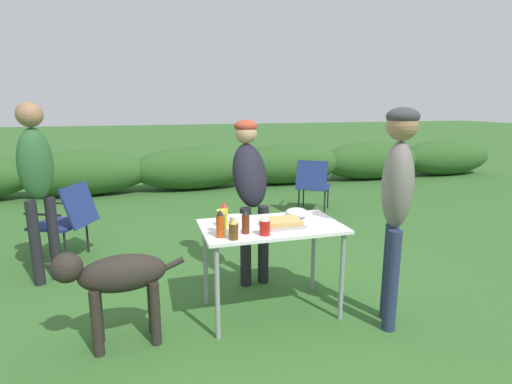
{
  "coord_description": "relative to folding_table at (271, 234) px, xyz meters",
  "views": [
    {
      "loc": [
        -0.94,
        -2.85,
        1.67
      ],
      "look_at": [
        0.03,
        0.53,
        0.89
      ],
      "focal_mm": 28.0,
      "sensor_mm": 36.0,
      "label": 1
    }
  ],
  "objects": [
    {
      "name": "camp_chair_green_behind_table",
      "position": [
        -1.77,
        1.7,
        -0.2
      ],
      "size": [
        0.73,
        0.67,
        0.83
      ],
      "rotation": [
        0.0,
        0.0,
        1.13
      ],
      "color": "navy",
      "rests_on": "ground"
    },
    {
      "name": "relish_jar",
      "position": [
        -0.42,
        -0.1,
        0.16
      ],
      "size": [
        0.07,
        0.07,
        0.18
      ],
      "color": "olive",
      "rests_on": "folding_table"
    },
    {
      "name": "food_tray",
      "position": [
        0.07,
        -0.06,
        0.1
      ],
      "size": [
        0.32,
        0.23,
        0.06
      ],
      "color": "#9E9EA3",
      "rests_on": "folding_table"
    },
    {
      "name": "standing_person_in_dark_puffer",
      "position": [
        0.0,
        0.65,
        0.31
      ],
      "size": [
        0.36,
        0.47,
        1.53
      ],
      "rotation": [
        0.0,
        0.0,
        0.09
      ],
      "color": "black",
      "rests_on": "ground"
    },
    {
      "name": "plate_stack",
      "position": [
        -0.24,
        0.18,
        0.09
      ],
      "size": [
        0.22,
        0.22,
        0.03
      ],
      "primitive_type": "cylinder",
      "color": "white",
      "rests_on": "folding_table"
    },
    {
      "name": "paper_cup_stack",
      "position": [
        -0.33,
        -0.14,
        0.14
      ],
      "size": [
        0.08,
        0.08,
        0.14
      ],
      "primitive_type": "cylinder",
      "color": "white",
      "rests_on": "folding_table"
    },
    {
      "name": "standing_person_with_beanie",
      "position": [
        -1.87,
        1.12,
        0.38
      ],
      "size": [
        0.38,
        0.36,
        1.69
      ],
      "rotation": [
        0.0,
        0.0,
        0.61
      ],
      "color": "black",
      "rests_on": "ground"
    },
    {
      "name": "standing_person_in_red_jacket",
      "position": [
        0.81,
        -0.43,
        0.39
      ],
      "size": [
        0.34,
        0.38,
        1.65
      ],
      "rotation": [
        0.0,
        0.0,
        -2.06
      ],
      "color": "#232D4C",
      "rests_on": "ground"
    },
    {
      "name": "bbq_sauce_bottle",
      "position": [
        -0.25,
        -0.14,
        0.16
      ],
      "size": [
        0.06,
        0.06,
        0.18
      ],
      "color": "#562314",
      "rests_on": "folding_table"
    },
    {
      "name": "mixing_bowl",
      "position": [
        0.27,
        0.14,
        0.12
      ],
      "size": [
        0.19,
        0.19,
        0.08
      ],
      "primitive_type": "ellipsoid",
      "color": "silver",
      "rests_on": "folding_table"
    },
    {
      "name": "ground_plane",
      "position": [
        0.0,
        0.0,
        -0.66
      ],
      "size": [
        60.0,
        60.0,
        0.0
      ],
      "primitive_type": "plane",
      "color": "#336028"
    },
    {
      "name": "beer_bottle",
      "position": [
        -0.36,
        -0.25,
        0.15
      ],
      "size": [
        0.07,
        0.07,
        0.15
      ],
      "color": "brown",
      "rests_on": "folding_table"
    },
    {
      "name": "folding_table",
      "position": [
        0.0,
        0.0,
        0.0
      ],
      "size": [
        1.1,
        0.64,
        0.74
      ],
      "color": "white",
      "rests_on": "ground"
    },
    {
      "name": "camp_chair_near_hedge",
      "position": [
        1.58,
        2.73,
        -0.2
      ],
      "size": [
        0.71,
        0.75,
        0.83
      ],
      "rotation": [
        0.0,
        0.0,
        -0.58
      ],
      "color": "navy",
      "rests_on": "ground"
    },
    {
      "name": "ketchup_bottle",
      "position": [
        -0.12,
        -0.22,
        0.14
      ],
      "size": [
        0.08,
        0.08,
        0.14
      ],
      "color": "red",
      "rests_on": "folding_table"
    },
    {
      "name": "hot_sauce_bottle",
      "position": [
        -0.44,
        -0.18,
        0.17
      ],
      "size": [
        0.06,
        0.06,
        0.2
      ],
      "color": "#CC4214",
      "rests_on": "folding_table"
    },
    {
      "name": "mustard_bottle",
      "position": [
        -0.37,
        0.05,
        0.17
      ],
      "size": [
        0.06,
        0.06,
        0.2
      ],
      "color": "yellow",
      "rests_on": "folding_table"
    },
    {
      "name": "dog",
      "position": [
        -1.17,
        -0.15,
        -0.17
      ],
      "size": [
        0.93,
        0.3,
        0.72
      ],
      "rotation": [
        0.0,
        0.0,
        1.64
      ],
      "color": "#28231E",
      "rests_on": "ground"
    },
    {
      "name": "shrub_hedge",
      "position": [
        -0.0,
        4.99,
        -0.25
      ],
      "size": [
        14.4,
        0.9,
        0.83
      ],
      "color": "#2D5623",
      "rests_on": "ground"
    }
  ]
}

